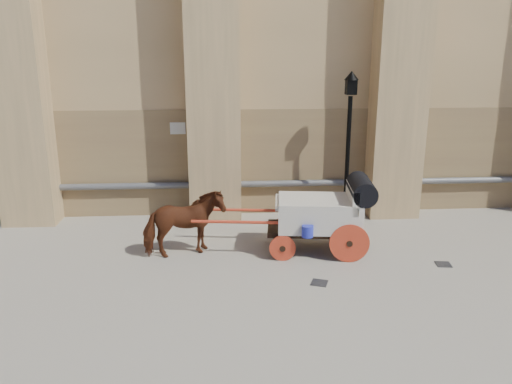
{
  "coord_description": "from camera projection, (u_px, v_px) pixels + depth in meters",
  "views": [
    {
      "loc": [
        -0.78,
        -9.8,
        4.53
      ],
      "look_at": [
        -0.05,
        1.0,
        1.48
      ],
      "focal_mm": 35.0,
      "sensor_mm": 36.0,
      "label": 1
    }
  ],
  "objects": [
    {
      "name": "horse",
      "position": [
        184.0,
        224.0,
        11.3
      ],
      "size": [
        1.97,
        1.34,
        1.52
      ],
      "primitive_type": "imported",
      "rotation": [
        0.0,
        0.0,
        1.88
      ],
      "color": "#5B2A15",
      "rests_on": "ground"
    },
    {
      "name": "ground",
      "position": [
        261.0,
        271.0,
        10.69
      ],
      "size": [
        90.0,
        90.0,
        0.0
      ],
      "primitive_type": "plane",
      "color": "gray",
      "rests_on": "ground"
    },
    {
      "name": "drain_grate_near",
      "position": [
        319.0,
        283.0,
        10.12
      ],
      "size": [
        0.41,
        0.41,
        0.01
      ],
      "primitive_type": "cube",
      "rotation": [
        0.0,
        0.0,
        -0.37
      ],
      "color": "black",
      "rests_on": "ground"
    },
    {
      "name": "carriage",
      "position": [
        325.0,
        212.0,
        11.49
      ],
      "size": [
        4.22,
        1.6,
        1.8
      ],
      "rotation": [
        0.0,
        0.0,
        -0.12
      ],
      "color": "black",
      "rests_on": "ground"
    },
    {
      "name": "drain_grate_far",
      "position": [
        443.0,
        264.0,
        11.0
      ],
      "size": [
        0.36,
        0.36,
        0.01
      ],
      "primitive_type": "cube",
      "rotation": [
        0.0,
        0.0,
        -0.15
      ],
      "color": "black",
      "rests_on": "ground"
    },
    {
      "name": "street_lamp",
      "position": [
        348.0,
        144.0,
        13.27
      ],
      "size": [
        0.38,
        0.38,
        4.05
      ],
      "color": "black",
      "rests_on": "ground"
    }
  ]
}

